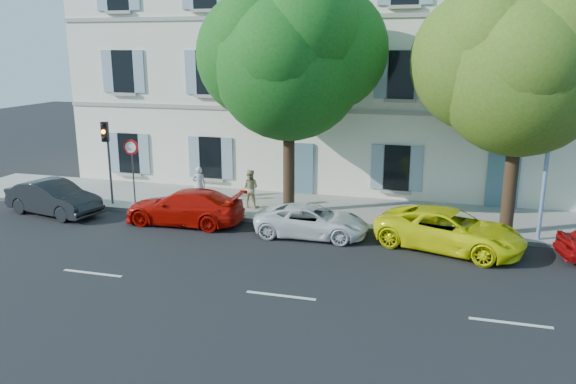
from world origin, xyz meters
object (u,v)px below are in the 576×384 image
(car_red_coupe, at_px, (185,207))
(tree_left, at_px, (289,64))
(traffic_light, at_px, (107,145))
(tree_right, at_px, (521,72))
(car_yellow_supercar, at_px, (450,230))
(pedestrian_b, at_px, (250,189))
(road_sign, at_px, (132,158))
(car_white_coupe, at_px, (312,221))
(pedestrian_a, at_px, (199,185))
(street_lamp, at_px, (552,123))
(car_dark_sedan, at_px, (54,198))

(car_red_coupe, height_order, tree_left, tree_left)
(traffic_light, bearing_deg, tree_right, 1.53)
(car_yellow_supercar, xyz_separation_m, pedestrian_b, (-8.11, 2.64, 0.27))
(road_sign, bearing_deg, pedestrian_b, 8.76)
(road_sign, bearing_deg, tree_left, 4.68)
(traffic_light, bearing_deg, tree_left, 6.74)
(car_white_coupe, xyz_separation_m, tree_left, (-1.51, 2.31, 5.51))
(car_yellow_supercar, distance_m, tree_left, 8.68)
(car_red_coupe, distance_m, road_sign, 3.84)
(car_white_coupe, bearing_deg, pedestrian_b, 50.94)
(car_red_coupe, distance_m, pedestrian_a, 2.59)
(street_lamp, bearing_deg, car_yellow_supercar, -156.83)
(car_yellow_supercar, relative_size, street_lamp, 0.68)
(car_red_coupe, height_order, traffic_light, traffic_light)
(road_sign, bearing_deg, car_dark_sedan, -144.00)
(car_yellow_supercar, bearing_deg, car_red_coupe, 105.69)
(car_red_coupe, relative_size, car_yellow_supercar, 0.95)
(tree_right, bearing_deg, car_dark_sedan, -173.66)
(tree_right, bearing_deg, car_white_coupe, -165.06)
(car_white_coupe, relative_size, street_lamp, 0.57)
(car_white_coupe, xyz_separation_m, car_yellow_supercar, (4.83, -0.12, 0.12))
(road_sign, height_order, pedestrian_a, road_sign)
(pedestrian_a, distance_m, pedestrian_b, 2.37)
(car_dark_sedan, bearing_deg, street_lamp, -73.55)
(car_red_coupe, relative_size, tree_right, 0.52)
(car_yellow_supercar, bearing_deg, pedestrian_a, 92.30)
(car_yellow_supercar, bearing_deg, car_dark_sedan, 107.23)
(tree_right, height_order, street_lamp, tree_right)
(street_lamp, bearing_deg, tree_right, 147.94)
(tree_left, bearing_deg, pedestrian_a, 175.16)
(tree_left, bearing_deg, pedestrian_b, 173.00)
(car_dark_sedan, height_order, car_yellow_supercar, car_dark_sedan)
(car_dark_sedan, distance_m, car_yellow_supercar, 15.74)
(car_dark_sedan, xyz_separation_m, car_white_coupe, (10.90, 0.15, -0.13))
(tree_right, xyz_separation_m, pedestrian_b, (-10.11, 0.70, -4.94))
(car_yellow_supercar, bearing_deg, tree_left, 86.22)
(car_dark_sedan, bearing_deg, car_white_coupe, -76.82)
(traffic_light, bearing_deg, pedestrian_a, 19.42)
(pedestrian_a, bearing_deg, car_red_coupe, 77.11)
(car_white_coupe, xyz_separation_m, traffic_light, (-9.23, 1.40, 2.16))
(car_yellow_supercar, xyz_separation_m, pedestrian_a, (-10.48, 2.77, 0.26))
(traffic_light, relative_size, pedestrian_a, 2.24)
(road_sign, relative_size, street_lamp, 0.39)
(car_yellow_supercar, xyz_separation_m, road_sign, (-13.12, 1.87, 1.48))
(street_lamp, xyz_separation_m, pedestrian_b, (-11.14, 1.35, -3.30))
(car_red_coupe, distance_m, traffic_light, 4.75)
(car_white_coupe, bearing_deg, road_sign, 76.59)
(road_sign, relative_size, pedestrian_b, 1.72)
(tree_left, height_order, street_lamp, tree_left)
(tree_right, bearing_deg, pedestrian_b, 176.03)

